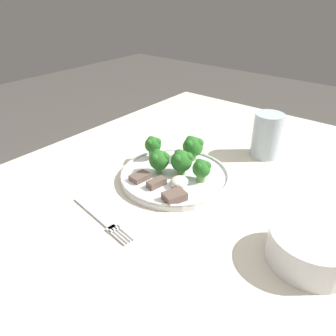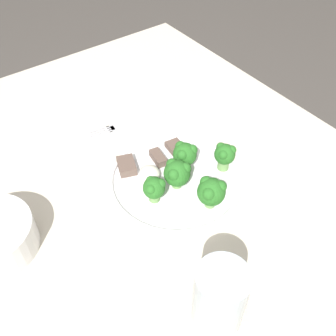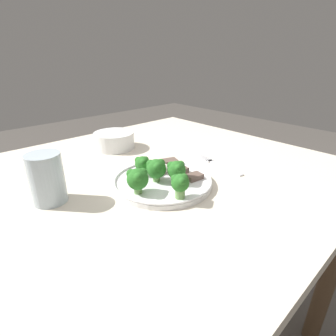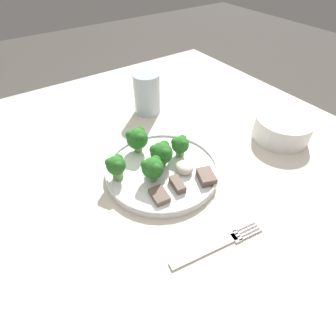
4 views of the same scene
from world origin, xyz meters
name	(u,v)px [view 3 (image 3 of 4)]	position (x,y,z in m)	size (l,w,h in m)	color
table	(143,207)	(0.00, 0.00, 0.66)	(1.16, 0.96, 0.76)	beige
dinner_plate	(163,181)	(0.01, -0.08, 0.77)	(0.26, 0.26, 0.02)	white
fork	(219,165)	(0.22, -0.11, 0.76)	(0.05, 0.19, 0.00)	silver
cream_bowl	(114,141)	(0.07, 0.25, 0.79)	(0.14, 0.14, 0.06)	white
drinking_glass	(47,181)	(-0.24, 0.03, 0.81)	(0.08, 0.08, 0.12)	#B2C1CC
broccoli_floret_near_rim_left	(143,164)	(-0.01, -0.02, 0.81)	(0.04, 0.04, 0.05)	#709E56
broccoli_floret_center_left	(177,170)	(0.02, -0.12, 0.81)	(0.05, 0.05, 0.06)	#709E56
broccoli_floret_back_left	(138,179)	(-0.08, -0.10, 0.81)	(0.05, 0.05, 0.06)	#709E56
broccoli_floret_front_left	(156,168)	(-0.01, -0.08, 0.81)	(0.05, 0.05, 0.06)	#709E56
broccoli_floret_center_back	(180,183)	(-0.02, -0.18, 0.81)	(0.04, 0.04, 0.06)	#709E56
meat_slice_front_slice	(194,177)	(0.07, -0.13, 0.78)	(0.05, 0.04, 0.01)	brown
meat_slice_middle_slice	(181,171)	(0.07, -0.09, 0.78)	(0.05, 0.03, 0.02)	brown
meat_slice_rear_slice	(169,163)	(0.09, -0.02, 0.78)	(0.06, 0.05, 0.02)	brown
sauce_dollop	(163,168)	(0.04, -0.05, 0.79)	(0.04, 0.04, 0.02)	silver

